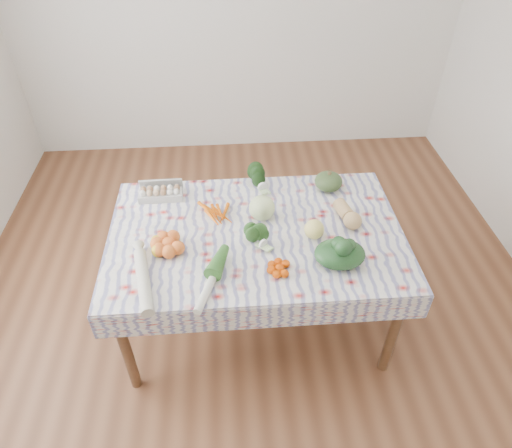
% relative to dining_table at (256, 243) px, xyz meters
% --- Properties ---
extents(ground, '(4.50, 4.50, 0.00)m').
position_rel_dining_table_xyz_m(ground, '(0.00, 0.00, -0.68)').
color(ground, brown).
rests_on(ground, ground).
extents(wall_back, '(4.00, 0.04, 2.80)m').
position_rel_dining_table_xyz_m(wall_back, '(0.00, 2.25, 0.72)').
color(wall_back, silver).
rests_on(wall_back, ground).
extents(dining_table, '(1.60, 1.00, 0.75)m').
position_rel_dining_table_xyz_m(dining_table, '(0.00, 0.00, 0.00)').
color(dining_table, brown).
rests_on(dining_table, ground).
extents(tablecloth, '(1.66, 1.06, 0.01)m').
position_rel_dining_table_xyz_m(tablecloth, '(0.00, 0.00, 0.08)').
color(tablecloth, silver).
rests_on(tablecloth, dining_table).
extents(egg_carton, '(0.27, 0.11, 0.07)m').
position_rel_dining_table_xyz_m(egg_carton, '(-0.56, 0.35, 0.12)').
color(egg_carton, '#BBBBB6').
rests_on(egg_carton, tablecloth).
extents(carrot_bunch, '(0.24, 0.22, 0.04)m').
position_rel_dining_table_xyz_m(carrot_bunch, '(-0.22, 0.11, 0.10)').
color(carrot_bunch, '#E66109').
rests_on(carrot_bunch, tablecloth).
extents(kale_bunch, '(0.19, 0.18, 0.14)m').
position_rel_dining_table_xyz_m(kale_bunch, '(0.05, 0.42, 0.15)').
color(kale_bunch, black).
rests_on(kale_bunch, tablecloth).
extents(kabocha_squash, '(0.20, 0.20, 0.11)m').
position_rel_dining_table_xyz_m(kabocha_squash, '(0.48, 0.37, 0.14)').
color(kabocha_squash, '#395128').
rests_on(kabocha_squash, tablecloth).
extents(cabbage, '(0.18, 0.18, 0.15)m').
position_rel_dining_table_xyz_m(cabbage, '(0.04, 0.12, 0.16)').
color(cabbage, '#C3DA90').
rests_on(cabbage, tablecloth).
extents(butternut_squash, '(0.15, 0.25, 0.11)m').
position_rel_dining_table_xyz_m(butternut_squash, '(0.53, 0.06, 0.14)').
color(butternut_squash, tan).
rests_on(butternut_squash, tablecloth).
extents(orange_cluster, '(0.31, 0.31, 0.08)m').
position_rel_dining_table_xyz_m(orange_cluster, '(-0.48, -0.11, 0.12)').
color(orange_cluster, orange).
rests_on(orange_cluster, tablecloth).
extents(broccoli, '(0.18, 0.18, 0.10)m').
position_rel_dining_table_xyz_m(broccoli, '(0.00, -0.10, 0.13)').
color(broccoli, '#25501C').
rests_on(broccoli, tablecloth).
extents(mandarin_cluster, '(0.18, 0.18, 0.05)m').
position_rel_dining_table_xyz_m(mandarin_cluster, '(0.10, -0.31, 0.11)').
color(mandarin_cluster, '#D44704').
rests_on(mandarin_cluster, tablecloth).
extents(grapefruit, '(0.14, 0.14, 0.11)m').
position_rel_dining_table_xyz_m(grapefruit, '(0.32, -0.07, 0.14)').
color(grapefruit, '#F2E170').
rests_on(grapefruit, tablecloth).
extents(spinach_bag, '(0.28, 0.23, 0.12)m').
position_rel_dining_table_xyz_m(spinach_bag, '(0.41, -0.27, 0.14)').
color(spinach_bag, '#173618').
rests_on(spinach_bag, tablecloth).
extents(daikon, '(0.15, 0.44, 0.06)m').
position_rel_dining_table_xyz_m(daikon, '(-0.58, -0.36, 0.12)').
color(daikon, beige).
rests_on(daikon, tablecloth).
extents(leek, '(0.18, 0.41, 0.05)m').
position_rel_dining_table_xyz_m(leek, '(-0.25, -0.37, 0.11)').
color(leek, silver).
rests_on(leek, tablecloth).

